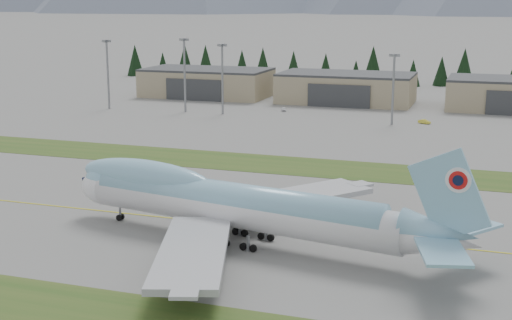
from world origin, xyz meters
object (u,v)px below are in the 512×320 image
(service_vehicle_b, at_px, (424,124))
(service_vehicle_a, at_px, (284,111))
(hangar_center, at_px, (346,88))
(boeing_747_freighter, at_px, (235,204))
(hangar_left, at_px, (207,82))

(service_vehicle_b, bearing_deg, service_vehicle_a, 106.32)
(hangar_center, distance_m, service_vehicle_b, 49.72)
(boeing_747_freighter, distance_m, hangar_center, 158.37)
(boeing_747_freighter, distance_m, service_vehicle_b, 121.28)
(boeing_747_freighter, height_order, hangar_left, boeing_747_freighter)
(boeing_747_freighter, relative_size, hangar_center, 1.45)
(boeing_747_freighter, height_order, service_vehicle_a, boeing_747_freighter)
(boeing_747_freighter, xyz_separation_m, service_vehicle_a, (-30.51, 130.52, -6.02))
(hangar_center, distance_m, service_vehicle_a, 31.86)
(service_vehicle_b, bearing_deg, hangar_left, 95.38)
(hangar_center, relative_size, service_vehicle_b, 12.38)
(boeing_747_freighter, relative_size, service_vehicle_a, 18.53)
(boeing_747_freighter, xyz_separation_m, service_vehicle_b, (17.13, 119.91, -6.02))
(hangar_left, xyz_separation_m, service_vehicle_a, (39.24, -27.16, -5.39))
(hangar_center, height_order, service_vehicle_b, hangar_center)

